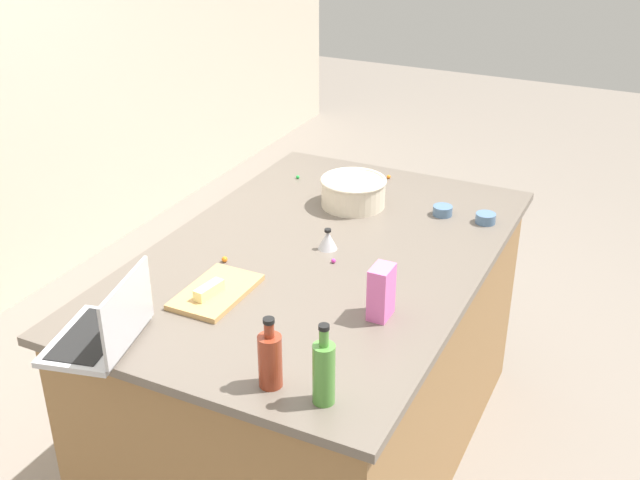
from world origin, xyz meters
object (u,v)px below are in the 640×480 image
object	(u,v)px
bottle_olive	(324,372)
mixing_bowl_large	(353,191)
bottle_soy	(270,359)
ramekin_medium	(486,218)
butter_stick_left	(209,290)
ramekin_small	(443,211)
cutting_board	(216,292)
kitchen_timer	(328,240)
laptop	(105,330)
candy_bag	(381,292)

from	to	relation	value
bottle_olive	mixing_bowl_large	bearing A→B (deg)	20.29
bottle_soy	ramekin_medium	world-z (taller)	bottle_soy
butter_stick_left	ramekin_small	xyz separation A→B (m)	(0.94, -0.46, -0.02)
cutting_board	kitchen_timer	distance (m)	0.48
bottle_olive	ramekin_medium	bearing A→B (deg)	-4.14
laptop	cutting_board	size ratio (longest dim) A/B	1.16
candy_bag	butter_stick_left	bearing A→B (deg)	105.84
laptop	kitchen_timer	size ratio (longest dim) A/B	4.58
ramekin_small	bottle_soy	bearing A→B (deg)	176.42
bottle_soy	candy_bag	size ratio (longest dim) A/B	1.22
bottle_olive	bottle_soy	bearing A→B (deg)	89.71
laptop	ramekin_small	bearing A→B (deg)	-25.20
mixing_bowl_large	kitchen_timer	distance (m)	0.39
bottle_olive	butter_stick_left	xyz separation A→B (m)	(0.30, 0.54, -0.06)
cutting_board	kitchen_timer	size ratio (longest dim) A/B	3.95
bottle_soy	ramekin_medium	distance (m)	1.26
mixing_bowl_large	ramekin_medium	xyz separation A→B (m)	(0.07, -0.52, -0.04)
bottle_soy	kitchen_timer	distance (m)	0.81
mixing_bowl_large	bottle_olive	bearing A→B (deg)	-159.71
bottle_soy	cutting_board	size ratio (longest dim) A/B	0.68
butter_stick_left	mixing_bowl_large	bearing A→B (deg)	-7.48
kitchen_timer	cutting_board	bearing A→B (deg)	157.57
bottle_olive	kitchen_timer	size ratio (longest dim) A/B	3.04
cutting_board	candy_bag	bearing A→B (deg)	-78.07
laptop	butter_stick_left	distance (m)	0.36
ramekin_small	mixing_bowl_large	bearing A→B (deg)	101.02
mixing_bowl_large	butter_stick_left	world-z (taller)	mixing_bowl_large
bottle_soy	ramekin_small	xyz separation A→B (m)	(1.23, -0.08, -0.06)
bottle_olive	candy_bag	distance (m)	0.45
bottle_soy	candy_bag	world-z (taller)	bottle_soy
bottle_soy	bottle_olive	world-z (taller)	bottle_olive
butter_stick_left	candy_bag	distance (m)	0.55
laptop	ramekin_small	size ratio (longest dim) A/B	4.66
mixing_bowl_large	bottle_soy	size ratio (longest dim) A/B	1.27
laptop	bottle_olive	world-z (taller)	bottle_olive
ramekin_medium	mixing_bowl_large	bearing A→B (deg)	97.96
bottle_soy	butter_stick_left	world-z (taller)	bottle_soy
bottle_soy	ramekin_small	size ratio (longest dim) A/B	2.75
bottle_olive	kitchen_timer	distance (m)	0.86
laptop	mixing_bowl_large	bearing A→B (deg)	-11.60
bottle_soy	cutting_board	xyz separation A→B (m)	(0.33, 0.39, -0.07)
butter_stick_left	ramekin_small	bearing A→B (deg)	-26.40
laptop	ramekin_medium	bearing A→B (deg)	-31.03
butter_stick_left	candy_bag	xyz separation A→B (m)	(0.15, -0.52, 0.05)
candy_bag	mixing_bowl_large	bearing A→B (deg)	29.58
laptop	kitchen_timer	world-z (taller)	laptop
bottle_soy	ramekin_medium	xyz separation A→B (m)	(1.24, -0.25, -0.06)
ramekin_medium	candy_bag	bearing A→B (deg)	171.98
laptop	cutting_board	world-z (taller)	laptop
laptop	ramekin_medium	world-z (taller)	laptop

